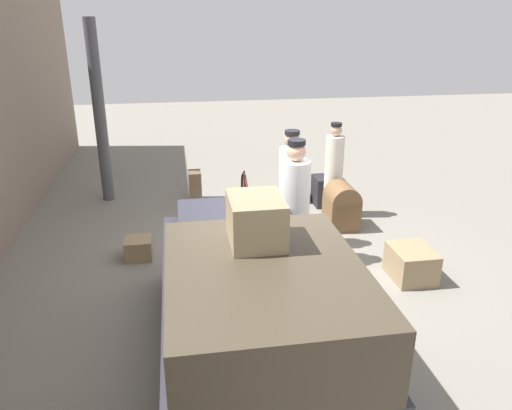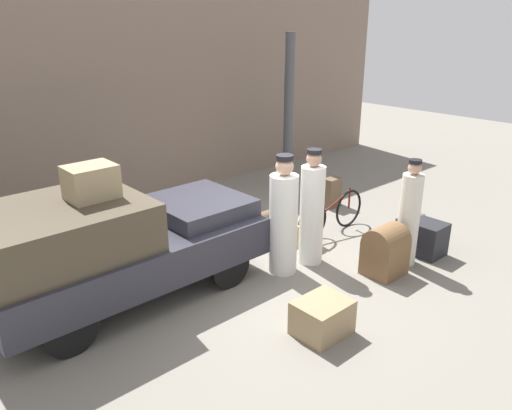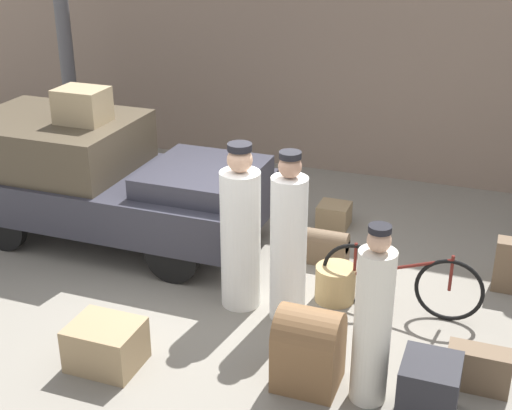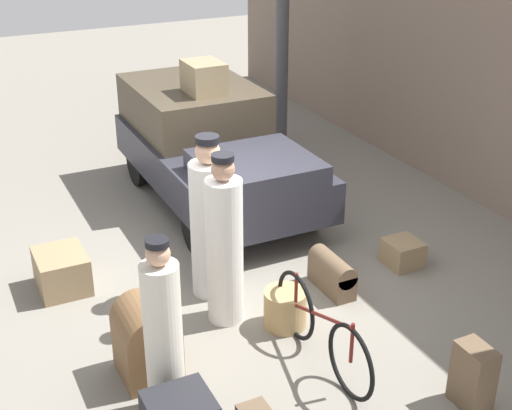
% 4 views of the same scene
% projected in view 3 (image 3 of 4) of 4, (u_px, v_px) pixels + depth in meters
% --- Properties ---
extents(ground_plane, '(30.00, 30.00, 0.00)m').
position_uv_depth(ground_plane, '(234.00, 283.00, 8.39)').
color(ground_plane, gray).
extents(station_building_facade, '(16.00, 0.15, 4.50)m').
position_uv_depth(station_building_facade, '(331.00, 31.00, 10.98)').
color(station_building_facade, gray).
rests_on(station_building_facade, ground).
extents(canopy_pillar_left, '(0.23, 0.23, 3.46)m').
position_uv_depth(canopy_pillar_left, '(67.00, 64.00, 11.23)').
color(canopy_pillar_left, '#4C4C51').
rests_on(canopy_pillar_left, ground).
extents(truck, '(3.85, 1.80, 1.55)m').
position_uv_depth(truck, '(101.00, 176.00, 9.23)').
color(truck, black).
rests_on(truck, ground).
extents(bicycle, '(1.75, 0.04, 0.77)m').
position_uv_depth(bicycle, '(401.00, 281.00, 7.68)').
color(bicycle, black).
rests_on(bicycle, ground).
extents(wicker_basket, '(0.45, 0.45, 0.41)m').
position_uv_depth(wicker_basket, '(335.00, 283.00, 7.96)').
color(wicker_basket, tan).
rests_on(wicker_basket, ground).
extents(porter_standing_middle, '(0.33, 0.33, 1.73)m').
position_uv_depth(porter_standing_middle, '(373.00, 323.00, 6.16)').
color(porter_standing_middle, silver).
rests_on(porter_standing_middle, ground).
extents(porter_with_bicycle, '(0.43, 0.43, 1.88)m').
position_uv_depth(porter_with_bicycle, '(240.00, 234.00, 7.64)').
color(porter_with_bicycle, white).
rests_on(porter_with_bicycle, ground).
extents(conductor_in_dark_uniform, '(0.38, 0.38, 1.88)m').
position_uv_depth(conductor_in_dark_uniform, '(288.00, 244.00, 7.39)').
color(conductor_in_dark_uniform, white).
rests_on(conductor_in_dark_uniform, ground).
extents(trunk_wicker_pale, '(0.58, 0.25, 0.41)m').
position_uv_depth(trunk_wicker_pale, '(478.00, 369.00, 6.53)').
color(trunk_wicker_pale, brown).
rests_on(trunk_wicker_pale, ground).
extents(suitcase_black_upright, '(0.50, 0.53, 0.57)m').
position_uv_depth(suitcase_black_upright, '(429.00, 390.00, 6.14)').
color(suitcase_black_upright, '#232328').
rests_on(suitcase_black_upright, ground).
extents(trunk_umber_medium, '(0.36, 0.24, 0.62)m').
position_uv_depth(trunk_umber_medium, '(511.00, 266.00, 8.12)').
color(trunk_umber_medium, brown).
rests_on(trunk_umber_medium, ground).
extents(suitcase_tan_flat, '(0.42, 0.40, 0.32)m').
position_uv_depth(suitcase_tan_flat, '(334.00, 215.00, 9.77)').
color(suitcase_tan_flat, '#937A56').
rests_on(suitcase_tan_flat, ground).
extents(trunk_barrel_dark, '(0.67, 0.26, 0.43)m').
position_uv_depth(trunk_barrel_dark, '(321.00, 246.00, 8.78)').
color(trunk_barrel_dark, brown).
rests_on(trunk_barrel_dark, ground).
extents(trunk_large_brown, '(0.59, 0.53, 0.79)m').
position_uv_depth(trunk_large_brown, '(309.00, 348.00, 6.51)').
color(trunk_large_brown, brown).
rests_on(trunk_large_brown, ground).
extents(suitcase_small_leather, '(0.67, 0.55, 0.45)m').
position_uv_depth(suitcase_small_leather, '(106.00, 345.00, 6.85)').
color(suitcase_small_leather, '#937A56').
rests_on(suitcase_small_leather, ground).
extents(trunk_on_truck_roof, '(0.61, 0.49, 0.43)m').
position_uv_depth(trunk_on_truck_roof, '(82.00, 105.00, 8.91)').
color(trunk_on_truck_roof, '#9E8966').
rests_on(trunk_on_truck_roof, truck).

